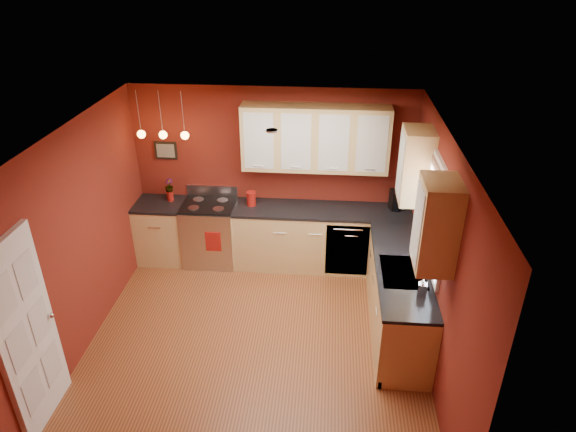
# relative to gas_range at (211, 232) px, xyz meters

# --- Properties ---
(floor) EXTENTS (4.20, 4.20, 0.00)m
(floor) POSITION_rel_gas_range_xyz_m (0.92, -1.80, -0.48)
(floor) COLOR brown
(floor) RESTS_ON ground
(ceiling) EXTENTS (4.00, 4.20, 0.02)m
(ceiling) POSITION_rel_gas_range_xyz_m (0.92, -1.80, 2.12)
(ceiling) COLOR white
(ceiling) RESTS_ON wall_back
(wall_back) EXTENTS (4.00, 0.02, 2.60)m
(wall_back) POSITION_rel_gas_range_xyz_m (0.92, 0.30, 0.82)
(wall_back) COLOR maroon
(wall_back) RESTS_ON floor
(wall_front) EXTENTS (4.00, 0.02, 2.60)m
(wall_front) POSITION_rel_gas_range_xyz_m (0.92, -3.90, 0.82)
(wall_front) COLOR maroon
(wall_front) RESTS_ON floor
(wall_left) EXTENTS (0.02, 4.20, 2.60)m
(wall_left) POSITION_rel_gas_range_xyz_m (-1.08, -1.80, 0.82)
(wall_left) COLOR maroon
(wall_left) RESTS_ON floor
(wall_right) EXTENTS (0.02, 4.20, 2.60)m
(wall_right) POSITION_rel_gas_range_xyz_m (2.92, -1.80, 0.82)
(wall_right) COLOR maroon
(wall_right) RESTS_ON floor
(base_cabinets_back_left) EXTENTS (0.70, 0.60, 0.90)m
(base_cabinets_back_left) POSITION_rel_gas_range_xyz_m (-0.73, -0.00, -0.03)
(base_cabinets_back_left) COLOR tan
(base_cabinets_back_left) RESTS_ON floor
(base_cabinets_back_right) EXTENTS (2.54, 0.60, 0.90)m
(base_cabinets_back_right) POSITION_rel_gas_range_xyz_m (1.65, -0.00, -0.03)
(base_cabinets_back_right) COLOR tan
(base_cabinets_back_right) RESTS_ON floor
(base_cabinets_right) EXTENTS (0.60, 2.10, 0.90)m
(base_cabinets_right) POSITION_rel_gas_range_xyz_m (2.62, -1.35, -0.03)
(base_cabinets_right) COLOR tan
(base_cabinets_right) RESTS_ON floor
(counter_back_left) EXTENTS (0.70, 0.62, 0.04)m
(counter_back_left) POSITION_rel_gas_range_xyz_m (-0.73, -0.00, 0.44)
(counter_back_left) COLOR black
(counter_back_left) RESTS_ON base_cabinets_back_left
(counter_back_right) EXTENTS (2.54, 0.62, 0.04)m
(counter_back_right) POSITION_rel_gas_range_xyz_m (1.65, -0.00, 0.44)
(counter_back_right) COLOR black
(counter_back_right) RESTS_ON base_cabinets_back_right
(counter_right) EXTENTS (0.62, 2.10, 0.04)m
(counter_right) POSITION_rel_gas_range_xyz_m (2.62, -1.35, 0.44)
(counter_right) COLOR black
(counter_right) RESTS_ON base_cabinets_right
(gas_range) EXTENTS (0.76, 0.64, 1.11)m
(gas_range) POSITION_rel_gas_range_xyz_m (0.00, 0.00, 0.00)
(gas_range) COLOR silver
(gas_range) RESTS_ON floor
(dishwasher_front) EXTENTS (0.60, 0.02, 0.80)m
(dishwasher_front) POSITION_rel_gas_range_xyz_m (2.02, -0.29, -0.03)
(dishwasher_front) COLOR silver
(dishwasher_front) RESTS_ON base_cabinets_back_right
(sink) EXTENTS (0.50, 0.70, 0.33)m
(sink) POSITION_rel_gas_range_xyz_m (2.62, -1.50, 0.43)
(sink) COLOR #95969B
(sink) RESTS_ON counter_right
(window) EXTENTS (0.06, 1.02, 1.22)m
(window) POSITION_rel_gas_range_xyz_m (2.89, -1.50, 1.21)
(window) COLOR white
(window) RESTS_ON wall_right
(door_left_wall) EXTENTS (0.12, 0.82, 2.05)m
(door_left_wall) POSITION_rel_gas_range_xyz_m (-1.05, -3.00, 0.54)
(door_left_wall) COLOR white
(door_left_wall) RESTS_ON floor
(upper_cabinets_back) EXTENTS (2.00, 0.35, 0.90)m
(upper_cabinets_back) POSITION_rel_gas_range_xyz_m (1.52, 0.12, 1.47)
(upper_cabinets_back) COLOR tan
(upper_cabinets_back) RESTS_ON wall_back
(upper_cabinets_right) EXTENTS (0.35, 1.95, 0.90)m
(upper_cabinets_right) POSITION_rel_gas_range_xyz_m (2.75, -1.48, 1.47)
(upper_cabinets_right) COLOR tan
(upper_cabinets_right) RESTS_ON wall_right
(wall_picture) EXTENTS (0.32, 0.03, 0.26)m
(wall_picture) POSITION_rel_gas_range_xyz_m (-0.63, 0.28, 1.17)
(wall_picture) COLOR black
(wall_picture) RESTS_ON wall_back
(pendant_lights) EXTENTS (0.71, 0.11, 0.66)m
(pendant_lights) POSITION_rel_gas_range_xyz_m (-0.53, -0.05, 1.53)
(pendant_lights) COLOR #95969B
(pendant_lights) RESTS_ON ceiling
(red_canister) EXTENTS (0.14, 0.14, 0.21)m
(red_canister) POSITION_rel_gas_range_xyz_m (0.63, 0.04, 0.56)
(red_canister) COLOR maroon
(red_canister) RESTS_ON counter_back_right
(red_vase) EXTENTS (0.09, 0.09, 0.15)m
(red_vase) POSITION_rel_gas_range_xyz_m (-0.58, 0.10, 0.53)
(red_vase) COLOR maroon
(red_vase) RESTS_ON counter_back_left
(flowers) EXTENTS (0.14, 0.14, 0.21)m
(flowers) POSITION_rel_gas_range_xyz_m (-0.58, 0.10, 0.69)
(flowers) COLOR maroon
(flowers) RESTS_ON red_vase
(coffee_maker) EXTENTS (0.24, 0.23, 0.29)m
(coffee_maker) POSITION_rel_gas_range_xyz_m (2.70, 0.10, 0.59)
(coffee_maker) COLOR black
(coffee_maker) RESTS_ON counter_back_right
(soap_pump) EXTENTS (0.11, 0.11, 0.21)m
(soap_pump) POSITION_rel_gas_range_xyz_m (2.77, -1.92, 0.57)
(soap_pump) COLOR silver
(soap_pump) RESTS_ON counter_right
(dish_towel) EXTENTS (0.22, 0.02, 0.30)m
(dish_towel) POSITION_rel_gas_range_xyz_m (0.11, -0.33, 0.04)
(dish_towel) COLOR maroon
(dish_towel) RESTS_ON gas_range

